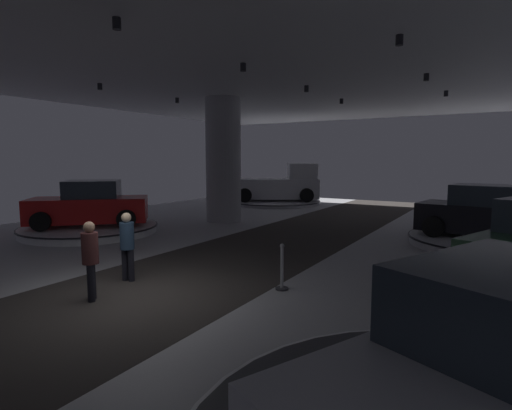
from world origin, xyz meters
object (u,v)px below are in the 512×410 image
(display_platform_mid_left, at_px, (90,229))
(display_car_mid_left, at_px, (90,205))
(visitor_walking_near, at_px, (90,256))
(visitor_walking_far, at_px, (127,242))
(display_platform_far_right, at_px, (488,241))
(pickup_truck_deep_left, at_px, (280,185))
(display_car_far_right, at_px, (489,214))
(display_platform_deep_left, at_px, (275,202))
(column_left, at_px, (223,160))

(display_platform_mid_left, xyz_separation_m, display_car_mid_left, (0.02, 0.02, 0.90))
(visitor_walking_near, height_order, visitor_walking_far, same)
(display_platform_far_right, distance_m, pickup_truck_deep_left, 13.88)
(display_car_mid_left, height_order, display_car_far_right, display_car_mid_left)
(display_platform_mid_left, height_order, pickup_truck_deep_left, pickup_truck_deep_left)
(display_car_far_right, height_order, visitor_walking_near, display_car_far_right)
(visitor_walking_far, bearing_deg, display_car_mid_left, 149.83)
(display_car_far_right, bearing_deg, visitor_walking_near, -123.49)
(display_platform_mid_left, bearing_deg, display_platform_deep_left, 84.80)
(display_platform_far_right, distance_m, display_car_far_right, 0.88)
(column_left, bearing_deg, display_platform_far_right, 0.07)
(visitor_walking_near, bearing_deg, display_car_far_right, 56.51)
(column_left, height_order, display_car_mid_left, column_left)
(display_car_far_right, relative_size, pickup_truck_deep_left, 0.79)
(display_platform_deep_left, distance_m, visitor_walking_near, 18.11)
(display_platform_mid_left, bearing_deg, visitor_walking_near, -36.44)
(display_platform_mid_left, relative_size, visitor_walking_far, 3.14)
(visitor_walking_near, bearing_deg, display_car_mid_left, 143.35)
(display_platform_far_right, bearing_deg, display_platform_deep_left, 148.10)
(display_platform_deep_left, distance_m, pickup_truck_deep_left, 1.08)
(column_left, height_order, visitor_walking_near, column_left)
(display_platform_deep_left, xyz_separation_m, visitor_walking_near, (5.28, -17.30, 0.78))
(display_platform_mid_left, distance_m, pickup_truck_deep_left, 12.85)
(display_platform_mid_left, xyz_separation_m, pickup_truck_deep_left, (1.42, 12.73, 0.99))
(column_left, xyz_separation_m, display_car_far_right, (10.45, 0.02, -1.71))
(visitor_walking_near, xyz_separation_m, visitor_walking_far, (-0.41, 1.28, 0.00))
(column_left, relative_size, display_car_far_right, 1.24)
(column_left, height_order, pickup_truck_deep_left, column_left)
(visitor_walking_far, bearing_deg, column_left, 111.99)
(column_left, bearing_deg, display_platform_deep_left, 100.65)
(column_left, relative_size, display_car_mid_left, 1.28)
(visitor_walking_far, bearing_deg, visitor_walking_near, -72.29)
(display_platform_deep_left, bearing_deg, display_platform_mid_left, -95.20)
(display_platform_far_right, height_order, visitor_walking_far, visitor_walking_far)
(display_car_far_right, distance_m, visitor_walking_far, 11.10)
(display_platform_mid_left, relative_size, display_platform_far_right, 1.02)
(display_platform_far_right, xyz_separation_m, visitor_walking_near, (-6.59, -9.91, 0.75))
(display_platform_mid_left, relative_size, display_car_far_right, 1.13)
(display_car_mid_left, distance_m, pickup_truck_deep_left, 12.79)
(display_car_mid_left, relative_size, visitor_walking_far, 2.70)
(visitor_walking_near, relative_size, visitor_walking_far, 1.00)
(column_left, distance_m, visitor_walking_far, 9.48)
(display_platform_far_right, xyz_separation_m, visitor_walking_far, (-7.00, -8.63, 0.75))
(pickup_truck_deep_left, bearing_deg, display_car_far_right, -33.15)
(column_left, bearing_deg, display_platform_mid_left, -116.18)
(display_platform_mid_left, distance_m, display_platform_deep_left, 12.61)
(display_platform_mid_left, bearing_deg, display_car_mid_left, 43.08)
(column_left, xyz_separation_m, visitor_walking_far, (3.48, -8.62, -1.84))
(display_car_mid_left, xyz_separation_m, visitor_walking_near, (6.40, -4.76, -0.15))
(display_platform_mid_left, height_order, display_car_mid_left, display_car_mid_left)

